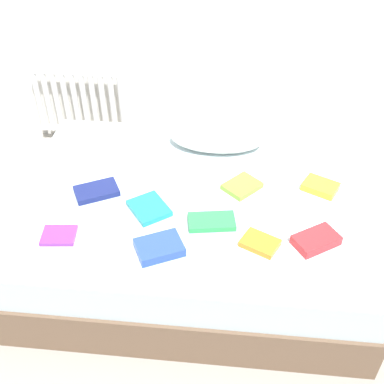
% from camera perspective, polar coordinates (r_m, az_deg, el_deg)
% --- Properties ---
extents(ground_plane, '(8.00, 8.00, 0.00)m').
position_cam_1_polar(ground_plane, '(3.11, -0.09, -7.43)').
color(ground_plane, '#9E998E').
extents(bed, '(2.00, 1.50, 0.50)m').
position_cam_1_polar(bed, '(2.94, -0.10, -4.13)').
color(bed, brown).
rests_on(bed, ground).
extents(radiator, '(0.72, 0.04, 0.54)m').
position_cam_1_polar(radiator, '(4.01, -12.99, 10.27)').
color(radiator, white).
rests_on(radiator, ground).
extents(pillow, '(0.60, 0.32, 0.12)m').
position_cam_1_polar(pillow, '(3.14, 2.93, 6.41)').
color(pillow, white).
rests_on(pillow, bed).
extents(textbook_green, '(0.27, 0.17, 0.03)m').
position_cam_1_polar(textbook_green, '(2.58, 2.32, -3.48)').
color(textbook_green, green).
rests_on(textbook_green, bed).
extents(textbook_teal, '(0.27, 0.28, 0.03)m').
position_cam_1_polar(textbook_teal, '(2.67, -5.05, -1.90)').
color(textbook_teal, teal).
rests_on(textbook_teal, bed).
extents(textbook_navy, '(0.28, 0.25, 0.03)m').
position_cam_1_polar(textbook_navy, '(2.82, -11.12, 0.12)').
color(textbook_navy, navy).
rests_on(textbook_navy, bed).
extents(textbook_orange, '(0.22, 0.20, 0.03)m').
position_cam_1_polar(textbook_orange, '(2.49, 7.97, -5.94)').
color(textbook_orange, orange).
rests_on(textbook_orange, bed).
extents(textbook_lime, '(0.25, 0.25, 0.03)m').
position_cam_1_polar(textbook_lime, '(2.82, 5.88, 0.69)').
color(textbook_lime, '#8CC638').
rests_on(textbook_lime, bed).
extents(textbook_yellow, '(0.23, 0.21, 0.04)m').
position_cam_1_polar(textbook_yellow, '(2.89, 14.80, 0.62)').
color(textbook_yellow, yellow).
rests_on(textbook_yellow, bed).
extents(textbook_red, '(0.26, 0.24, 0.05)m').
position_cam_1_polar(textbook_red, '(2.54, 14.31, -5.49)').
color(textbook_red, red).
rests_on(textbook_red, bed).
extents(textbook_blue, '(0.28, 0.25, 0.05)m').
position_cam_1_polar(textbook_blue, '(2.44, -3.85, -6.48)').
color(textbook_blue, '#2847B7').
rests_on(textbook_blue, bed).
extents(textbook_purple, '(0.19, 0.16, 0.02)m').
position_cam_1_polar(textbook_purple, '(2.60, -15.32, -4.92)').
color(textbook_purple, purple).
rests_on(textbook_purple, bed).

